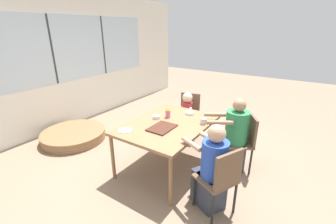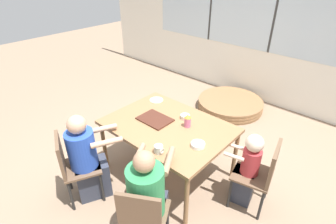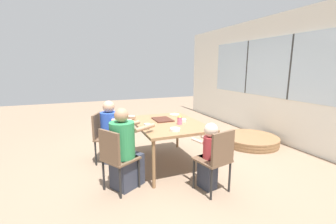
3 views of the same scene
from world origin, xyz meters
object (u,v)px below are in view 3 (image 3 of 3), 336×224
at_px(chair_for_man_blue_shirt, 115,155).
at_px(bowl_white_shallow, 183,120).
at_px(coffee_mug, 147,126).
at_px(bowl_cereal, 175,129).
at_px(person_woman_green_shirt, 112,135).
at_px(person_man_blue_shirt, 125,153).
at_px(folded_table_stack, 250,140).
at_px(chair_for_toddler, 217,156).
at_px(person_toddler, 209,157).
at_px(chair_for_woman_green_shirt, 103,133).
at_px(sippy_cup, 180,119).

height_order(chair_for_man_blue_shirt, bowl_white_shallow, chair_for_man_blue_shirt).
height_order(coffee_mug, bowl_white_shallow, coffee_mug).
bearing_deg(bowl_cereal, coffee_mug, -123.95).
bearing_deg(person_woman_green_shirt, chair_for_man_blue_shirt, 19.87).
distance_m(person_man_blue_shirt, folded_table_stack, 3.01).
xyz_separation_m(chair_for_toddler, person_toddler, (-0.15, -0.03, -0.06)).
distance_m(chair_for_toddler, person_man_blue_shirt, 1.25).
xyz_separation_m(chair_for_woman_green_shirt, chair_for_toddler, (1.62, 1.28, 0.00)).
bearing_deg(person_man_blue_shirt, bowl_white_shallow, 81.18).
bearing_deg(bowl_white_shallow, chair_for_man_blue_shirt, -66.91).
relative_size(chair_for_man_blue_shirt, person_toddler, 0.93).
bearing_deg(chair_for_woman_green_shirt, person_woman_green_shirt, 90.00).
bearing_deg(chair_for_toddler, person_woman_green_shirt, 113.90).
bearing_deg(bowl_cereal, sippy_cup, 144.92).
relative_size(person_woman_green_shirt, person_man_blue_shirt, 0.97).
distance_m(bowl_cereal, folded_table_stack, 2.37).
bearing_deg(person_man_blue_shirt, folded_table_stack, 73.98).
relative_size(chair_for_woman_green_shirt, folded_table_stack, 0.73).
bearing_deg(chair_for_man_blue_shirt, person_woman_green_shirt, 143.53).
relative_size(coffee_mug, bowl_cereal, 0.66).
xyz_separation_m(bowl_cereal, folded_table_stack, (-0.77, 2.14, -0.67)).
bearing_deg(person_woman_green_shirt, chair_for_toddler, 61.72).
bearing_deg(sippy_cup, person_man_blue_shirt, -72.43).
bearing_deg(person_man_blue_shirt, person_toddler, 35.15).
xyz_separation_m(sippy_cup, folded_table_stack, (-0.45, 1.91, -0.74)).
bearing_deg(person_toddler, coffee_mug, 121.17).
bearing_deg(bowl_white_shallow, chair_for_toddler, -0.49).
bearing_deg(bowl_white_shallow, person_woman_green_shirt, -112.95).
height_order(chair_for_toddler, bowl_white_shallow, chair_for_toddler).
bearing_deg(chair_for_woman_green_shirt, folded_table_stack, 111.15).
relative_size(chair_for_toddler, folded_table_stack, 0.73).
height_order(sippy_cup, bowl_white_shallow, sippy_cup).
distance_m(person_toddler, sippy_cup, 0.86).
relative_size(person_toddler, sippy_cup, 5.74).
xyz_separation_m(chair_for_man_blue_shirt, sippy_cup, (-0.39, 1.12, 0.30)).
bearing_deg(sippy_cup, folded_table_stack, 103.34).
xyz_separation_m(bowl_white_shallow, folded_table_stack, (-0.32, 1.79, -0.68)).
bearing_deg(coffee_mug, folded_table_stack, 102.12).
bearing_deg(chair_for_toddler, person_toddler, 90.00).
relative_size(person_man_blue_shirt, folded_table_stack, 0.95).
height_order(person_woman_green_shirt, person_toddler, person_woman_green_shirt).
distance_m(person_woman_green_shirt, person_man_blue_shirt, 0.93).
xyz_separation_m(chair_for_woman_green_shirt, chair_for_man_blue_shirt, (1.08, 0.05, 0.00)).
distance_m(chair_for_toddler, folded_table_stack, 2.31).
distance_m(coffee_mug, sippy_cup, 0.58).
bearing_deg(person_man_blue_shirt, chair_for_man_blue_shirt, -90.00).
relative_size(chair_for_toddler, coffee_mug, 8.83).
xyz_separation_m(chair_for_woman_green_shirt, bowl_white_shallow, (0.55, 1.29, 0.24)).
height_order(coffee_mug, bowl_cereal, coffee_mug).
relative_size(person_man_blue_shirt, bowl_cereal, 7.58).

